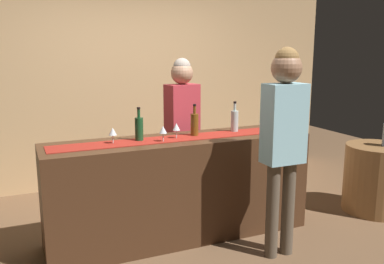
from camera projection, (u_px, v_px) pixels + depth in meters
ground_plane at (180, 235)px, 3.95m from camera, size 10.00×10.00×0.00m
back_wall at (126, 73)px, 5.38m from camera, size 6.00×0.12×2.90m
bar_counter at (180, 188)px, 3.86m from camera, size 2.47×0.60×0.95m
counter_runner_cloth at (180, 138)px, 3.76m from camera, size 2.34×0.28×0.01m
wine_bottle_clear at (235, 120)px, 4.05m from camera, size 0.07×0.07×0.30m
wine_bottle_green at (139, 128)px, 3.64m from camera, size 0.07×0.07×0.30m
wine_bottle_amber at (195, 124)px, 3.85m from camera, size 0.07×0.07×0.30m
wine_glass_near_customer at (176, 127)px, 3.73m from camera, size 0.07×0.07×0.14m
wine_glass_mid_counter at (163, 130)px, 3.59m from camera, size 0.07×0.07×0.14m
wine_glass_far_end at (113, 132)px, 3.52m from camera, size 0.07×0.07×0.14m
bartender at (182, 119)px, 4.37m from camera, size 0.37×0.26×1.67m
customer_sipping at (284, 129)px, 3.37m from camera, size 0.34×0.25×1.78m
round_side_table at (376, 178)px, 4.50m from camera, size 0.68×0.68×0.74m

